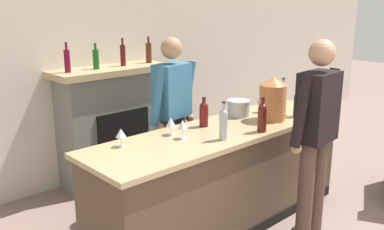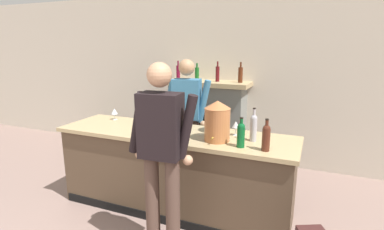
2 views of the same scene
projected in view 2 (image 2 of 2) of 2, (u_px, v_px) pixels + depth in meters
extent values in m
cube|color=beige|center=(219.00, 78.00, 5.00)|extent=(12.00, 0.07, 2.75)
cube|color=brown|center=(174.00, 173.00, 3.51)|extent=(2.68, 0.70, 0.91)
cube|color=tan|center=(174.00, 134.00, 3.40)|extent=(2.75, 0.77, 0.04)
cube|color=black|center=(161.00, 219.00, 3.29)|extent=(2.63, 0.01, 0.10)
cube|color=slate|center=(207.00, 123.00, 4.99)|extent=(1.22, 0.44, 1.28)
cube|color=black|center=(202.00, 137.00, 4.82)|extent=(0.67, 0.02, 0.82)
cube|color=tan|center=(207.00, 83.00, 4.81)|extent=(1.38, 0.52, 0.07)
cylinder|color=maroon|center=(178.00, 73.00, 4.97)|extent=(0.06, 0.06, 0.23)
cylinder|color=maroon|center=(178.00, 63.00, 4.94)|extent=(0.03, 0.03, 0.08)
cylinder|color=#16581D|center=(197.00, 74.00, 4.85)|extent=(0.07, 0.07, 0.21)
cylinder|color=#16581D|center=(197.00, 65.00, 4.82)|extent=(0.03, 0.03, 0.07)
cylinder|color=#561116|center=(217.00, 74.00, 4.71)|extent=(0.06, 0.06, 0.24)
cylinder|color=#561116|center=(218.00, 64.00, 4.68)|extent=(0.02, 0.02, 0.08)
cylinder|color=#542513|center=(240.00, 75.00, 4.58)|extent=(0.07, 0.07, 0.23)
cylinder|color=#542513|center=(241.00, 65.00, 4.54)|extent=(0.03, 0.03, 0.08)
cylinder|color=#9D6747|center=(98.00, 144.00, 5.59)|extent=(0.33, 0.33, 0.22)
cylinder|color=#332319|center=(97.00, 139.00, 5.57)|extent=(0.29, 0.29, 0.02)
cone|color=#245F20|center=(100.00, 129.00, 5.47)|extent=(0.15, 0.26, 0.37)
cone|color=#31652F|center=(99.00, 129.00, 5.61)|extent=(0.28, 0.15, 0.31)
cone|color=#30672A|center=(91.00, 129.00, 5.54)|extent=(0.19, 0.34, 0.36)
cone|color=#26732F|center=(93.00, 132.00, 5.46)|extent=(0.30, 0.17, 0.30)
cylinder|color=#503B31|center=(173.00, 209.00, 2.69)|extent=(0.13, 0.13, 0.97)
cylinder|color=#503B31|center=(153.00, 205.00, 2.75)|extent=(0.13, 0.13, 0.97)
cube|color=black|center=(161.00, 126.00, 2.54)|extent=(0.37, 0.24, 0.56)
cylinder|color=black|center=(187.00, 127.00, 2.49)|extent=(0.20, 0.08, 0.57)
sphere|color=tan|center=(188.00, 160.00, 2.58)|extent=(0.09, 0.09, 0.09)
cylinder|color=black|center=(138.00, 123.00, 2.63)|extent=(0.20, 0.08, 0.57)
sphere|color=tan|center=(140.00, 154.00, 2.72)|extent=(0.09, 0.09, 0.09)
sphere|color=tan|center=(159.00, 75.00, 2.44)|extent=(0.21, 0.21, 0.21)
cylinder|color=#4E3C36|center=(180.00, 152.00, 4.12)|extent=(0.13, 0.13, 0.96)
cube|color=black|center=(179.00, 184.00, 4.16)|extent=(0.14, 0.25, 0.07)
cylinder|color=#4E3C36|center=(194.00, 153.00, 4.08)|extent=(0.13, 0.13, 0.96)
cube|color=black|center=(193.00, 185.00, 4.11)|extent=(0.14, 0.25, 0.07)
cube|color=teal|center=(187.00, 99.00, 3.93)|extent=(0.39, 0.28, 0.52)
cylinder|color=teal|center=(170.00, 100.00, 3.96)|extent=(0.20, 0.08, 0.57)
sphere|color=tan|center=(169.00, 122.00, 4.01)|extent=(0.09, 0.09, 0.09)
cylinder|color=teal|center=(204.00, 101.00, 3.86)|extent=(0.20, 0.08, 0.57)
sphere|color=tan|center=(203.00, 124.00, 3.91)|extent=(0.09, 0.09, 0.09)
sphere|color=tan|center=(187.00, 67.00, 3.83)|extent=(0.21, 0.21, 0.21)
cylinder|color=#BD6F40|center=(217.00, 125.00, 3.06)|extent=(0.26, 0.26, 0.34)
cone|color=#BD6F40|center=(218.00, 104.00, 3.01)|extent=(0.27, 0.27, 0.08)
cylinder|color=#B29333|center=(212.00, 138.00, 2.94)|extent=(0.02, 0.04, 0.02)
cylinder|color=silver|center=(215.00, 125.00, 3.41)|extent=(0.22, 0.22, 0.15)
cylinder|color=silver|center=(215.00, 118.00, 3.39)|extent=(0.23, 0.23, 0.01)
cylinder|color=#5D1313|center=(173.00, 120.00, 3.57)|extent=(0.08, 0.08, 0.19)
sphere|color=#5D1313|center=(172.00, 112.00, 3.55)|extent=(0.08, 0.08, 0.08)
cylinder|color=#5D1313|center=(172.00, 109.00, 3.54)|extent=(0.03, 0.03, 0.07)
cylinder|color=black|center=(172.00, 105.00, 3.53)|extent=(0.04, 0.04, 0.01)
cylinder|color=#581B12|center=(176.00, 131.00, 3.05)|extent=(0.08, 0.08, 0.21)
sphere|color=#581B12|center=(175.00, 121.00, 3.03)|extent=(0.08, 0.08, 0.08)
cylinder|color=#581B12|center=(175.00, 117.00, 3.02)|extent=(0.03, 0.03, 0.08)
cylinder|color=black|center=(175.00, 112.00, 3.01)|extent=(0.04, 0.04, 0.01)
cylinder|color=#ABB1B7|center=(145.00, 125.00, 3.27)|extent=(0.07, 0.07, 0.22)
sphere|color=#ABB1B7|center=(144.00, 115.00, 3.25)|extent=(0.07, 0.07, 0.07)
cylinder|color=#ABB1B7|center=(144.00, 111.00, 3.24)|extent=(0.03, 0.03, 0.09)
cylinder|color=black|center=(144.00, 106.00, 3.23)|extent=(0.03, 0.03, 0.01)
cylinder|color=#0D5625|center=(241.00, 137.00, 2.88)|extent=(0.08, 0.08, 0.20)
sphere|color=#0D5625|center=(241.00, 127.00, 2.85)|extent=(0.07, 0.07, 0.07)
cylinder|color=#0D5625|center=(241.00, 123.00, 2.85)|extent=(0.03, 0.03, 0.08)
cylinder|color=black|center=(242.00, 118.00, 2.83)|extent=(0.03, 0.03, 0.01)
cylinder|color=#ABA8B2|center=(253.00, 130.00, 3.05)|extent=(0.07, 0.07, 0.24)
sphere|color=#ABA8B2|center=(254.00, 118.00, 3.03)|extent=(0.07, 0.07, 0.07)
cylinder|color=#ABA8B2|center=(254.00, 114.00, 3.02)|extent=(0.03, 0.03, 0.09)
cylinder|color=black|center=(254.00, 108.00, 3.00)|extent=(0.03, 0.03, 0.01)
cylinder|color=#4C2316|center=(266.00, 140.00, 2.78)|extent=(0.08, 0.08, 0.21)
sphere|color=#4C2316|center=(267.00, 129.00, 2.75)|extent=(0.07, 0.07, 0.07)
cylinder|color=#4C2316|center=(267.00, 124.00, 2.74)|extent=(0.03, 0.03, 0.08)
cylinder|color=black|center=(267.00, 119.00, 2.73)|extent=(0.03, 0.03, 0.01)
cylinder|color=silver|center=(139.00, 127.00, 3.61)|extent=(0.07, 0.07, 0.01)
cylinder|color=silver|center=(139.00, 123.00, 3.60)|extent=(0.01, 0.01, 0.08)
cone|color=silver|center=(139.00, 117.00, 3.58)|extent=(0.08, 0.08, 0.08)
cylinder|color=silver|center=(235.00, 135.00, 3.27)|extent=(0.06, 0.06, 0.01)
cylinder|color=silver|center=(236.00, 131.00, 3.26)|extent=(0.01, 0.01, 0.08)
cone|color=silver|center=(236.00, 124.00, 3.24)|extent=(0.08, 0.08, 0.07)
cylinder|color=silver|center=(115.00, 119.00, 3.95)|extent=(0.06, 0.06, 0.01)
cylinder|color=silver|center=(115.00, 117.00, 3.94)|extent=(0.01, 0.01, 0.07)
cone|color=silver|center=(114.00, 111.00, 3.93)|extent=(0.09, 0.09, 0.07)
cylinder|color=silver|center=(145.00, 124.00, 3.74)|extent=(0.07, 0.07, 0.01)
cylinder|color=silver|center=(145.00, 121.00, 3.73)|extent=(0.01, 0.01, 0.07)
cone|color=silver|center=(145.00, 115.00, 3.72)|extent=(0.09, 0.09, 0.08)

